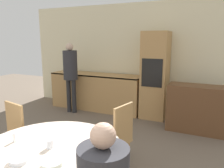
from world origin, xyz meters
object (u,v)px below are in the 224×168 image
at_px(chair_far_left, 10,138).
at_px(sideboard, 199,109).
at_px(cup, 50,144).
at_px(bowl_near, 52,164).
at_px(dining_table, 51,166).
at_px(chair_far_right, 118,136).
at_px(bowl_centre, 19,160).
at_px(oven_unit, 155,75).
at_px(person_standing, 70,70).

bearing_deg(chair_far_left, sideboard, 62.40).
distance_m(cup, bowl_near, 0.32).
height_order(chair_far_left, bowl_near, chair_far_left).
distance_m(dining_table, chair_far_left, 0.96).
bearing_deg(cup, sideboard, 67.04).
bearing_deg(chair_far_left, dining_table, -5.80).
relative_size(chair_far_right, bowl_centre, 6.08).
xyz_separation_m(oven_unit, dining_table, (-0.22, -3.27, -0.42)).
bearing_deg(bowl_near, person_standing, 122.51).
height_order(chair_far_right, bowl_centre, chair_far_right).
bearing_deg(sideboard, cup, -112.96).
relative_size(chair_far_left, bowl_near, 5.58).
relative_size(sideboard, bowl_near, 6.68).
height_order(sideboard, chair_far_right, chair_far_right).
relative_size(oven_unit, bowl_centre, 12.17).
xyz_separation_m(cup, bowl_near, (0.22, -0.24, -0.02)).
xyz_separation_m(oven_unit, chair_far_left, (-1.13, -2.96, -0.43)).
xyz_separation_m(dining_table, person_standing, (-1.69, 2.75, 0.49)).
bearing_deg(cup, person_standing, 121.50).
bearing_deg(chair_far_right, person_standing, -118.99).
xyz_separation_m(cup, bowl_centre, (-0.07, -0.31, -0.02)).
bearing_deg(bowl_near, dining_table, 132.62).
bearing_deg(chair_far_left, bowl_near, -12.99).
relative_size(chair_far_right, cup, 11.59).
distance_m(oven_unit, bowl_near, 3.51).
bearing_deg(sideboard, bowl_near, -107.68).
xyz_separation_m(chair_far_right, cup, (-0.32, -0.91, 0.24)).
bearing_deg(chair_far_left, bowl_centre, -23.34).
distance_m(sideboard, chair_far_right, 2.08).
xyz_separation_m(oven_unit, bowl_near, (0.00, -3.50, -0.21)).
bearing_deg(dining_table, bowl_near, -47.38).
bearing_deg(chair_far_right, bowl_centre, -4.29).
relative_size(oven_unit, sideboard, 1.67).
distance_m(sideboard, bowl_near, 3.20).
height_order(sideboard, bowl_near, sideboard).
distance_m(dining_table, person_standing, 3.27).
bearing_deg(bowl_near, chair_far_left, 154.52).
bearing_deg(sideboard, bowl_centre, -112.07).
bearing_deg(bowl_centre, cup, 76.64).
bearing_deg(person_standing, bowl_centre, -62.18).
xyz_separation_m(chair_far_left, bowl_centre, (0.84, -0.61, 0.22)).
height_order(sideboard, chair_far_left, chair_far_left).
distance_m(oven_unit, person_standing, 1.97).
bearing_deg(oven_unit, chair_far_right, -87.50).
xyz_separation_m(oven_unit, person_standing, (-1.90, -0.51, 0.08)).
bearing_deg(bowl_centre, chair_far_right, 72.14).
height_order(dining_table, cup, cup).
bearing_deg(dining_table, cup, -60.99).
distance_m(sideboard, cup, 3.06).
xyz_separation_m(oven_unit, sideboard, (0.97, -0.46, -0.51)).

